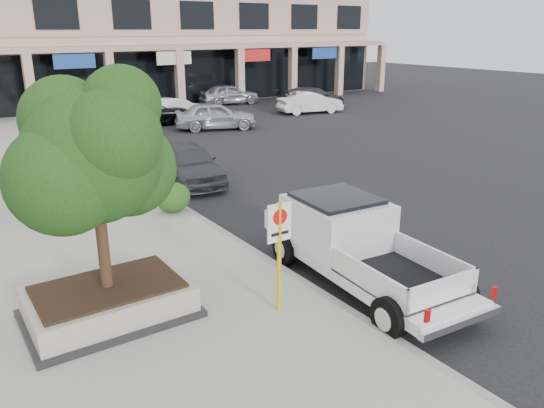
{
  "coord_description": "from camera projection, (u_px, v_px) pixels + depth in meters",
  "views": [
    {
      "loc": [
        -8.21,
        -8.76,
        5.61
      ],
      "look_at": [
        -1.29,
        1.5,
        1.49
      ],
      "focal_mm": 35.0,
      "sensor_mm": 36.0,
      "label": 1
    }
  ],
  "objects": [
    {
      "name": "lot_car_f",
      "position": [
        310.0,
        102.0,
        36.43
      ],
      "size": [
        4.68,
        2.42,
        1.47
      ],
      "primitive_type": "imported",
      "rotation": [
        0.0,
        0.0,
        1.37
      ],
      "color": "silver",
      "rests_on": "ground"
    },
    {
      "name": "lot_car_b",
      "position": [
        175.0,
        109.0,
        33.55
      ],
      "size": [
        4.56,
        3.0,
        1.42
      ],
      "primitive_type": "imported",
      "rotation": [
        0.0,
        0.0,
        1.95
      ],
      "color": "silver",
      "rests_on": "ground"
    },
    {
      "name": "curb_car_c",
      "position": [
        95.0,
        124.0,
        28.0
      ],
      "size": [
        2.8,
        5.6,
        1.56
      ],
      "primitive_type": "imported",
      "rotation": [
        0.0,
        0.0,
        -0.12
      ],
      "color": "white",
      "rests_on": "ground"
    },
    {
      "name": "no_parking_sign",
      "position": [
        279.0,
        243.0,
        10.33
      ],
      "size": [
        0.55,
        0.09,
        2.3
      ],
      "color": "#EBB40C",
      "rests_on": "sidewalk"
    },
    {
      "name": "ground",
      "position": [
        349.0,
        268.0,
        13.02
      ],
      "size": [
        120.0,
        120.0,
        0.0
      ],
      "primitive_type": "plane",
      "color": "black",
      "rests_on": "ground"
    },
    {
      "name": "sidewalk",
      "position": [
        57.0,
        236.0,
        14.79
      ],
      "size": [
        8.0,
        52.0,
        0.15
      ],
      "primitive_type": "cube",
      "color": "gray",
      "rests_on": "ground"
    },
    {
      "name": "lot_car_d",
      "position": [
        150.0,
        112.0,
        32.11
      ],
      "size": [
        5.5,
        2.91,
        1.47
      ],
      "primitive_type": "imported",
      "rotation": [
        0.0,
        0.0,
        1.48
      ],
      "color": "black",
      "rests_on": "ground"
    },
    {
      "name": "lot_car_c",
      "position": [
        312.0,
        98.0,
        37.89
      ],
      "size": [
        5.78,
        2.91,
        1.61
      ],
      "primitive_type": "imported",
      "rotation": [
        0.0,
        0.0,
        1.69
      ],
      "color": "#2B2C2F",
      "rests_on": "ground"
    },
    {
      "name": "planter",
      "position": [
        109.0,
        301.0,
        10.46
      ],
      "size": [
        3.2,
        2.2,
        0.68
      ],
      "color": "black",
      "rests_on": "sidewalk"
    },
    {
      "name": "planter_tree",
      "position": [
        98.0,
        154.0,
        9.72
      ],
      "size": [
        2.9,
        2.55,
        4.0
      ],
      "color": "#311B13",
      "rests_on": "planter"
    },
    {
      "name": "curb",
      "position": [
        186.0,
        210.0,
        16.89
      ],
      "size": [
        0.2,
        52.0,
        0.15
      ],
      "primitive_type": "cube",
      "color": "gray",
      "rests_on": "ground"
    },
    {
      "name": "hedge",
      "position": [
        173.0,
        197.0,
        16.42
      ],
      "size": [
        1.1,
        0.99,
        0.93
      ],
      "primitive_type": "ellipsoid",
      "color": "#1E4614",
      "rests_on": "sidewalk"
    },
    {
      "name": "curb_car_b",
      "position": [
        121.0,
        139.0,
        24.02
      ],
      "size": [
        2.32,
        5.05,
        1.61
      ],
      "primitive_type": "imported",
      "rotation": [
        0.0,
        0.0,
        0.13
      ],
      "color": "#95969C",
      "rests_on": "ground"
    },
    {
      "name": "strip_mall",
      "position": [
        142.0,
        39.0,
        42.44
      ],
      "size": [
        40.55,
        12.43,
        9.5
      ],
      "color": "tan",
      "rests_on": "ground"
    },
    {
      "name": "lot_car_e",
      "position": [
        229.0,
        94.0,
        40.6
      ],
      "size": [
        4.75,
        2.38,
        1.55
      ],
      "primitive_type": "imported",
      "rotation": [
        0.0,
        0.0,
        1.45
      ],
      "color": "#95989D",
      "rests_on": "ground"
    },
    {
      "name": "curb_car_a",
      "position": [
        188.0,
        163.0,
        19.94
      ],
      "size": [
        2.38,
        4.72,
        1.54
      ],
      "primitive_type": "imported",
      "rotation": [
        0.0,
        0.0,
        -0.13
      ],
      "color": "#303335",
      "rests_on": "ground"
    },
    {
      "name": "lot_car_a",
      "position": [
        216.0,
        116.0,
        30.56
      ],
      "size": [
        5.04,
        3.45,
        1.59
      ],
      "primitive_type": "imported",
      "rotation": [
        0.0,
        0.0,
        1.2
      ],
      "color": "#A6A9AE",
      "rests_on": "ground"
    },
    {
      "name": "curb_car_d",
      "position": [
        76.0,
        119.0,
        30.18
      ],
      "size": [
        2.64,
        5.08,
        1.37
      ],
      "primitive_type": "imported",
      "rotation": [
        0.0,
        0.0,
        -0.08
      ],
      "color": "black",
      "rests_on": "ground"
    },
    {
      "name": "pickup_truck",
      "position": [
        364.0,
        247.0,
        11.9
      ],
      "size": [
        2.6,
        6.01,
        1.85
      ],
      "primitive_type": null,
      "rotation": [
        0.0,
        0.0,
        -0.07
      ],
      "color": "silver",
      "rests_on": "ground"
    }
  ]
}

